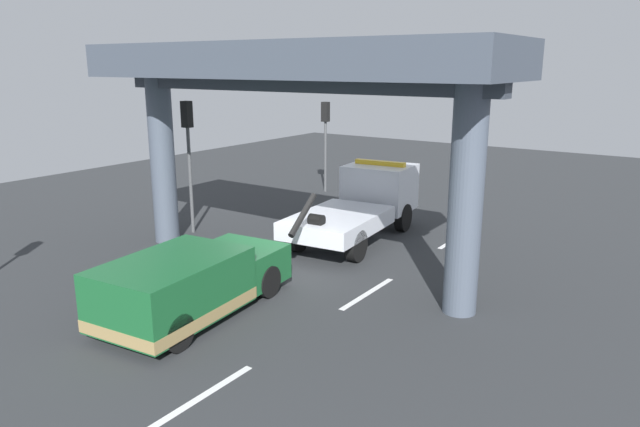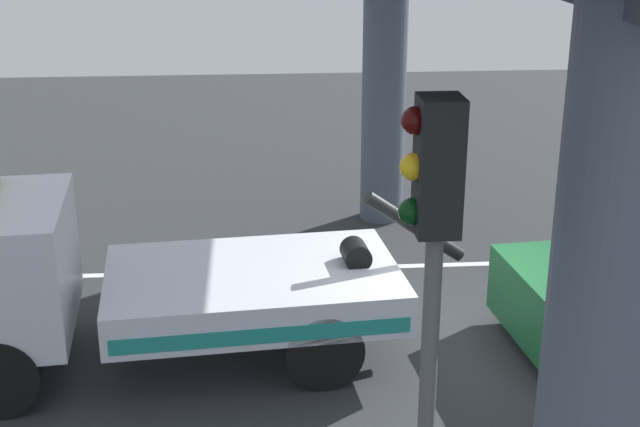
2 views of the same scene
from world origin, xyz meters
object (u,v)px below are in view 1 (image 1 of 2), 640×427
traffic_light_mid (326,127)px  traffic_light_far (189,138)px  tow_truck_white (363,202)px  towed_van_green (190,285)px

traffic_light_mid → traffic_light_far: bearing=180.0°
tow_truck_white → towed_van_green: (-8.25, -0.08, -0.42)m
towed_van_green → tow_truck_white: bearing=0.6°
traffic_light_far → traffic_light_mid: (8.50, -0.00, -0.32)m
traffic_light_far → tow_truck_white: bearing=-59.0°
tow_truck_white → towed_van_green: size_ratio=1.36×
traffic_light_far → towed_van_green: bearing=-134.0°
towed_van_green → traffic_light_far: bearing=46.0°
towed_van_green → traffic_light_mid: traffic_light_mid is taller
towed_van_green → traffic_light_mid: bearing=21.3°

